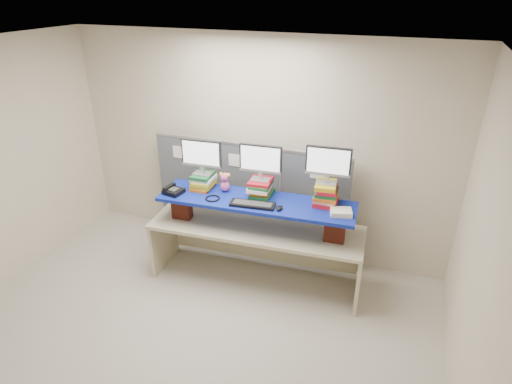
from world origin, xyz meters
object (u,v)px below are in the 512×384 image
at_px(blue_board, 256,202).
at_px(monitor_left, 201,155).
at_px(monitor_center, 261,160).
at_px(desk_phone, 173,191).
at_px(monitor_right, 328,163).
at_px(desk, 256,237).
at_px(keyboard, 253,204).

relative_size(blue_board, monitor_left, 4.63).
distance_m(blue_board, monitor_center, 0.47).
xyz_separation_m(monitor_left, desk_phone, (-0.26, -0.25, -0.39)).
relative_size(monitor_left, monitor_right, 1.00).
xyz_separation_m(blue_board, desk_phone, (-0.96, -0.19, 0.05)).
xyz_separation_m(desk, desk_phone, (-0.96, -0.19, 0.53)).
xyz_separation_m(blue_board, keyboard, (0.01, -0.14, 0.04)).
bearing_deg(monitor_right, keyboard, -161.27).
bearing_deg(keyboard, blue_board, 87.83).
height_order(desk, desk_phone, desk_phone).
relative_size(blue_board, desk_phone, 9.60).
height_order(monitor_left, monitor_right, monitor_right).
xyz_separation_m(monitor_left, keyboard, (0.71, -0.20, -0.41)).
bearing_deg(monitor_right, desk, -171.12).
relative_size(desk, monitor_center, 5.25).
bearing_deg(monitor_right, desk_phone, -172.62).
xyz_separation_m(monitor_left, monitor_center, (0.70, 0.06, 0.01)).
relative_size(desk, blue_board, 1.13).
relative_size(blue_board, monitor_center, 4.63).
bearing_deg(monitor_left, blue_board, -9.79).
xyz_separation_m(blue_board, monitor_left, (-0.69, 0.06, 0.44)).
relative_size(monitor_left, monitor_center, 1.00).
bearing_deg(blue_board, desk, 175.25).
xyz_separation_m(monitor_right, keyboard, (-0.73, -0.32, -0.47)).
bearing_deg(desk, keyboard, -89.48).
bearing_deg(monitor_right, monitor_center, 180.00).
bearing_deg(desk_phone, monitor_center, 26.33).
relative_size(blue_board, monitor_right, 4.63).
distance_m(desk, monitor_right, 1.25).
height_order(desk, monitor_right, monitor_right).
height_order(blue_board, monitor_left, monitor_left).
xyz_separation_m(monitor_right, desk_phone, (-1.70, -0.37, -0.46)).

